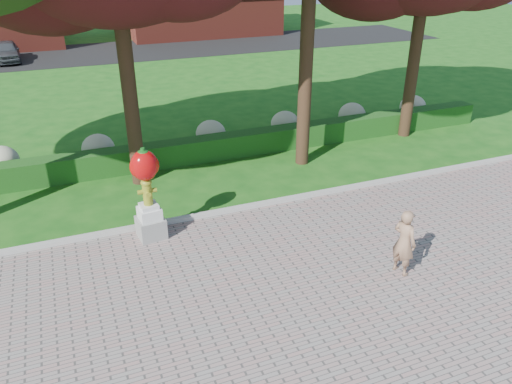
% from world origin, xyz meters
% --- Properties ---
extents(ground, '(100.00, 100.00, 0.00)m').
position_xyz_m(ground, '(0.00, 0.00, 0.00)').
color(ground, '#165214').
rests_on(ground, ground).
extents(curb, '(40.00, 0.18, 0.15)m').
position_xyz_m(curb, '(0.00, 3.00, 0.07)').
color(curb, '#ADADA5').
rests_on(curb, ground).
extents(lawn_hedge, '(24.00, 0.70, 0.80)m').
position_xyz_m(lawn_hedge, '(0.00, 7.00, 0.40)').
color(lawn_hedge, '#194213').
rests_on(lawn_hedge, ground).
extents(hydrangea_row, '(20.10, 1.10, 0.99)m').
position_xyz_m(hydrangea_row, '(0.57, 8.00, 0.55)').
color(hydrangea_row, '#BBB88F').
rests_on(hydrangea_row, ground).
extents(street, '(50.00, 8.00, 0.02)m').
position_xyz_m(street, '(0.00, 28.00, 0.01)').
color(street, black).
rests_on(street, ground).
extents(hydrant_sculpture, '(0.73, 0.73, 2.44)m').
position_xyz_m(hydrant_sculpture, '(-2.30, 2.50, 1.33)').
color(hydrant_sculpture, gray).
rests_on(hydrant_sculpture, walkway).
extents(woman, '(0.52, 0.66, 1.60)m').
position_xyz_m(woman, '(2.70, -1.16, 0.84)').
color(woman, '#9D755A').
rests_on(woman, walkway).
extents(parked_car, '(1.73, 3.85, 1.28)m').
position_xyz_m(parked_car, '(-6.64, 27.19, 0.66)').
color(parked_car, '#45494E').
rests_on(parked_car, street).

